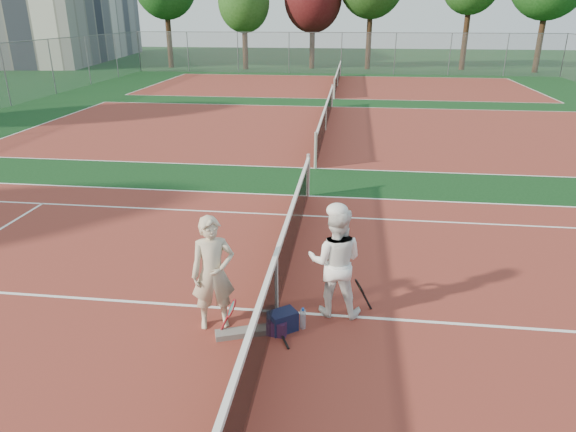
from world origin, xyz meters
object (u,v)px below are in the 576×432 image
Objects in this scene: player_b at (335,262)px; sports_bag_navy at (283,321)px; sports_bag_purple at (277,328)px; player_a at (213,273)px; racket_black_held at (359,296)px; racket_red at (232,317)px; net_main at (276,283)px; water_bottle at (303,319)px; racket_spare at (278,329)px.

sports_bag_navy is (-0.72, -0.60, -0.71)m from player_b.
player_a is at bearing 172.09° from sports_bag_purple.
racket_red is at bearing 5.48° from racket_black_held.
net_main is 0.72m from sports_bag_purple.
net_main is 0.69m from water_bottle.
sports_bag_navy is at bearing -20.55° from player_a.
racket_spare is (0.65, 0.14, -0.23)m from racket_red.
player_b reaches higher than racket_black_held.
racket_red is 2.01m from racket_black_held.
racket_spare is 0.39m from water_bottle.
racket_spare is at bearing 42.62° from player_b.
net_main is 0.62m from sports_bag_navy.
player_a reaches higher than sports_bag_purple.
player_a is at bearing 178.94° from sports_bag_navy.
sports_bag_purple is at bearing -7.59° from racket_red.
sports_bag_purple is 0.93× the size of water_bottle.
player_b is 0.71m from racket_black_held.
racket_red is at bearing 32.10° from player_b.
player_a is 2.29m from racket_black_held.
player_a is at bearing -176.80° from water_bottle.
player_a is 1.83m from player_b.
player_a is (-0.85, -0.46, 0.36)m from net_main.
sports_bag_navy is at bearing 0.64° from racket_red.
racket_spare is 0.10m from sports_bag_purple.
player_b is 5.79× the size of water_bottle.
player_b is 3.16× the size of racket_black_held.
player_b is at bearing 39.76° from sports_bag_navy.
net_main is 27.87× the size of sports_bag_navy.
player_a reaches higher than sports_bag_navy.
player_b reaches higher than sports_bag_navy.
sports_bag_purple is (0.10, -0.59, -0.40)m from net_main.
player_a reaches higher than water_bottle.
racket_red is (-1.43, -0.78, -0.59)m from player_b.
player_a is 1.24m from sports_bag_navy.
racket_black_held is 0.91× the size of racket_spare.
racket_black_held is 1.01m from water_bottle.
sports_bag_navy is (-1.10, -0.67, -0.12)m from racket_black_held.
water_bottle is (0.45, -0.39, -0.36)m from net_main.
player_a is 5.77× the size of water_bottle.
racket_spare is 2.15× the size of sports_bag_purple.
sports_bag_purple is at bearing 45.61° from player_b.
racket_black_held is 1.30m from sports_bag_navy.
player_b reaches higher than racket_red.
water_bottle is (0.35, 0.20, 0.04)m from sports_bag_purple.
player_a reaches higher than racket_black_held.
racket_spare is 0.13m from sports_bag_navy.
racket_red reaches higher than racket_spare.
sports_bag_purple is at bearing -119.86° from sports_bag_navy.
net_main reaches higher than racket_black_held.
player_a is 1.25m from racket_spare.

